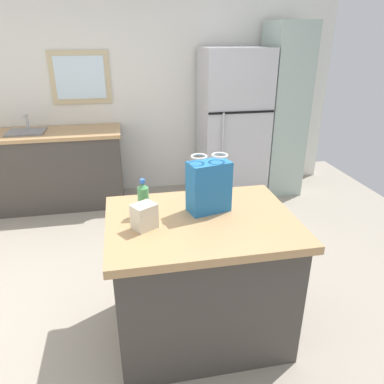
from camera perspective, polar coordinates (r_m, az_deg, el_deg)
ground at (r=2.99m, az=-2.41°, el=-16.67°), size 5.81×5.81×0.00m
back_wall at (r=4.71m, az=-7.54°, el=16.21°), size 4.84×0.13×2.68m
kitchen_island at (r=2.49m, az=1.36°, el=-13.12°), size 1.16×0.88×0.88m
refrigerator at (r=4.60m, az=6.34°, el=10.39°), size 0.79×0.68×1.78m
tall_cabinet at (r=4.79m, az=13.91°, el=12.12°), size 0.45×0.60×2.06m
sink_counter at (r=4.62m, az=-20.79°, el=3.45°), size 1.60×0.62×1.09m
shopping_bag at (r=2.29m, az=2.64°, el=0.91°), size 0.28×0.20×0.37m
small_box at (r=2.13m, az=-7.45°, el=-3.80°), size 0.17×0.16×0.15m
bottle at (r=2.27m, az=-7.60°, el=-1.13°), size 0.07×0.07×0.24m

